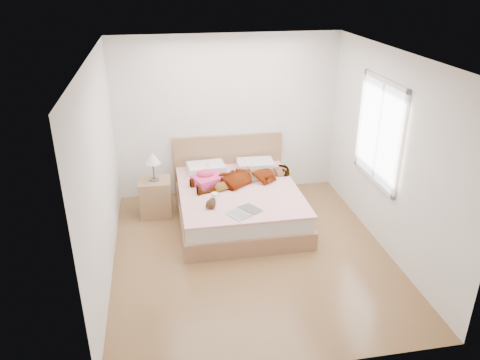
% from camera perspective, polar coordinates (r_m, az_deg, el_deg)
% --- Properties ---
extents(ground, '(4.00, 4.00, 0.00)m').
position_cam_1_polar(ground, '(6.33, 1.38, -8.95)').
color(ground, '#57341B').
rests_on(ground, ground).
extents(woman, '(1.73, 1.01, 0.22)m').
position_cam_1_polar(woman, '(7.08, 0.45, 0.62)').
color(woman, white).
rests_on(woman, bed).
extents(hair, '(0.58, 0.66, 0.08)m').
position_cam_1_polar(hair, '(7.44, -4.51, 1.19)').
color(hair, black).
rests_on(hair, bed).
extents(phone, '(0.06, 0.09, 0.05)m').
position_cam_1_polar(phone, '(7.35, -3.96, 2.01)').
color(phone, silver).
rests_on(phone, bed).
extents(room_shell, '(4.00, 4.00, 4.00)m').
position_cam_1_polar(room_shell, '(6.48, 16.61, 5.61)').
color(room_shell, white).
rests_on(room_shell, ground).
extents(bed, '(1.80, 2.08, 1.00)m').
position_cam_1_polar(bed, '(7.07, -0.27, -2.52)').
color(bed, '#8B6040').
rests_on(bed, ground).
extents(towel, '(0.53, 0.48, 0.22)m').
position_cam_1_polar(towel, '(7.01, -4.00, 0.13)').
color(towel, '#E13D81').
rests_on(towel, bed).
extents(magazine, '(0.54, 0.49, 0.03)m').
position_cam_1_polar(magazine, '(6.24, 0.62, -3.88)').
color(magazine, silver).
rests_on(magazine, bed).
extents(coffee_mug, '(0.14, 0.12, 0.11)m').
position_cam_1_polar(coffee_mug, '(6.56, -3.09, -1.99)').
color(coffee_mug, white).
rests_on(coffee_mug, bed).
extents(plush_toy, '(0.19, 0.23, 0.12)m').
position_cam_1_polar(plush_toy, '(6.35, -3.54, -2.86)').
color(plush_toy, black).
rests_on(plush_toy, bed).
extents(nightstand, '(0.49, 0.44, 1.02)m').
position_cam_1_polar(nightstand, '(7.23, -10.26, -1.75)').
color(nightstand, brown).
rests_on(nightstand, ground).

